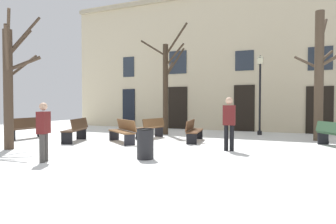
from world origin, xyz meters
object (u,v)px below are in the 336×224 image
Objects in this scene: bench_far_corner at (28,128)px; tree_near_facade at (166,83)px; bench_back_to_back_left at (151,128)px; person_near_bench at (44,130)px; tree_foreground at (319,73)px; litter_bin at (145,144)px; bench_near_lamp at (194,130)px; bench_facing_shops at (76,130)px; person_strolling at (229,121)px; bench_near_center_tree at (123,131)px; streetlamp at (260,86)px; tree_right_of_center at (10,82)px.

tree_near_facade is at bearing 129.94° from bench_far_corner.
tree_near_facade is 2.73m from bench_back_to_back_left.
bench_back_to_back_left is at bearing 157.44° from person_near_bench.
tree_foreground is 8.30m from litter_bin.
bench_back_to_back_left reaches higher than litter_bin.
litter_bin is 0.52× the size of bench_back_to_back_left.
tree_foreground is 5.72m from bench_near_lamp.
tree_near_facade reaches higher than tree_foreground.
bench_near_lamp reaches higher than litter_bin.
bench_facing_shops is 4.11m from person_near_bench.
tree_near_facade is 3.19× the size of bench_far_corner.
bench_near_lamp is 2.61m from person_strolling.
tree_foreground reaches higher than person_strolling.
bench_near_center_tree is (-2.41, 2.65, 0.04)m from litter_bin.
tree_foreground reaches higher than bench_near_lamp.
bench_near_center_tree is (-7.11, -3.77, -2.34)m from tree_foreground.
streetlamp reaches higher than person_near_bench.
bench_far_corner is (-6.96, -2.01, 0.02)m from bench_near_lamp.
tree_foreground is 5.33m from person_strolling.
tree_near_facade is (-6.75, -0.35, -0.25)m from tree_foreground.
tree_near_facade is (2.92, 6.36, 0.28)m from tree_right_of_center.
tree_right_of_center is 5.75m from bench_back_to_back_left.
bench_facing_shops is 6.15m from person_strolling.
bench_back_to_back_left is (2.95, 4.60, -1.81)m from tree_right_of_center.
bench_far_corner is (-6.94, 2.09, 0.05)m from litter_bin.
bench_near_center_tree is at bearing -95.97° from tree_near_facade.
bench_far_corner is (-4.53, -0.55, 0.01)m from bench_near_center_tree.
streetlamp is at bearing 85.28° from bench_near_center_tree.
bench_near_center_tree is at bearing 172.79° from person_strolling.
person_strolling reaches higher than bench_near_lamp.
person_strolling is (8.78, 0.22, 0.50)m from bench_far_corner.
person_near_bench is (-0.23, -5.75, 0.39)m from bench_back_to_back_left.
litter_bin is at bearing -126.23° from tree_foreground.
bench_facing_shops reaches higher than bench_far_corner.
bench_near_center_tree is (2.56, 2.93, -1.81)m from tree_right_of_center.
bench_facing_shops is (-2.23, -3.96, -2.07)m from tree_near_facade.
tree_right_of_center is at bearing -131.82° from streetlamp.
person_strolling is (1.84, 2.31, 0.55)m from litter_bin.
tree_near_facade is at bearing -177.07° from tree_foreground.
person_near_bench is (0.16, -4.09, 0.39)m from bench_near_center_tree.
tree_right_of_center is at bearing -176.70° from litter_bin.
tree_foreground reaches higher than bench_far_corner.
bench_near_center_tree is 1.15× the size of person_near_bench.
streetlamp is at bearing 83.47° from person_strolling.
bench_near_lamp is (4.99, 4.39, -1.82)m from tree_right_of_center.
tree_near_facade is 3.06× the size of person_strolling.
tree_right_of_center is at bearing -161.80° from person_strolling.
tree_near_facade is at bearing 108.68° from litter_bin.
streetlamp is (4.26, 1.67, -0.18)m from tree_near_facade.
bench_near_center_tree is at bearing 161.94° from person_near_bench.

